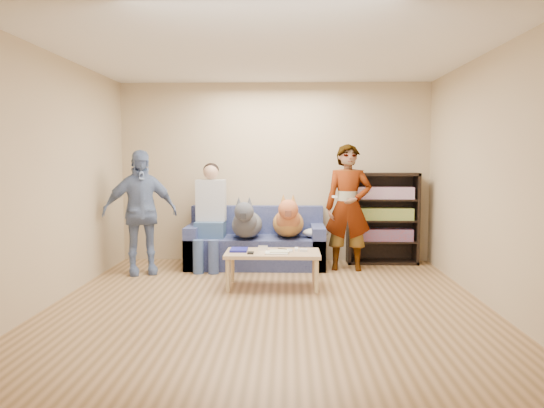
{
  "coord_description": "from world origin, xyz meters",
  "views": [
    {
      "loc": [
        0.2,
        -5.26,
        1.52
      ],
      "look_at": [
        0.0,
        1.2,
        0.95
      ],
      "focal_mm": 35.0,
      "sensor_mm": 36.0,
      "label": 1
    }
  ],
  "objects_px": {
    "person_seated": "(210,212)",
    "coffee_table": "(273,256)",
    "person_standing_right": "(348,207)",
    "camera_silver": "(263,248)",
    "dog_gray": "(246,223)",
    "bookshelf": "(382,216)",
    "notebook_blue": "(239,250)",
    "person_standing_left": "(140,212)",
    "sofa": "(256,246)",
    "dog_tan": "(288,221)"
  },
  "relations": [
    {
      "from": "bookshelf",
      "to": "coffee_table",
      "type": "bearing_deg",
      "value": -136.01
    },
    {
      "from": "notebook_blue",
      "to": "camera_silver",
      "type": "xyz_separation_m",
      "value": [
        0.28,
        0.07,
        0.01
      ]
    },
    {
      "from": "notebook_blue",
      "to": "dog_tan",
      "type": "relative_size",
      "value": 0.22
    },
    {
      "from": "sofa",
      "to": "person_standing_right",
      "type": "bearing_deg",
      "value": -10.57
    },
    {
      "from": "notebook_blue",
      "to": "sofa",
      "type": "xyz_separation_m",
      "value": [
        0.13,
        1.19,
        -0.15
      ]
    },
    {
      "from": "person_standing_left",
      "to": "bookshelf",
      "type": "bearing_deg",
      "value": -8.44
    },
    {
      "from": "dog_gray",
      "to": "coffee_table",
      "type": "distance_m",
      "value": 1.09
    },
    {
      "from": "person_standing_right",
      "to": "dog_tan",
      "type": "distance_m",
      "value": 0.84
    },
    {
      "from": "dog_gray",
      "to": "dog_tan",
      "type": "relative_size",
      "value": 1.06
    },
    {
      "from": "dog_tan",
      "to": "bookshelf",
      "type": "height_order",
      "value": "bookshelf"
    },
    {
      "from": "person_standing_left",
      "to": "sofa",
      "type": "bearing_deg",
      "value": -1.24
    },
    {
      "from": "coffee_table",
      "to": "bookshelf",
      "type": "bearing_deg",
      "value": 43.99
    },
    {
      "from": "camera_silver",
      "to": "bookshelf",
      "type": "distance_m",
      "value": 2.15
    },
    {
      "from": "person_standing_left",
      "to": "notebook_blue",
      "type": "height_order",
      "value": "person_standing_left"
    },
    {
      "from": "dog_gray",
      "to": "coffee_table",
      "type": "bearing_deg",
      "value": -68.76
    },
    {
      "from": "person_standing_right",
      "to": "bookshelf",
      "type": "height_order",
      "value": "person_standing_right"
    },
    {
      "from": "dog_tan",
      "to": "camera_silver",
      "type": "bearing_deg",
      "value": -106.99
    },
    {
      "from": "person_standing_left",
      "to": "camera_silver",
      "type": "height_order",
      "value": "person_standing_left"
    },
    {
      "from": "dog_tan",
      "to": "coffee_table",
      "type": "distance_m",
      "value": 1.15
    },
    {
      "from": "person_standing_right",
      "to": "coffee_table",
      "type": "relative_size",
      "value": 1.54
    },
    {
      "from": "coffee_table",
      "to": "dog_tan",
      "type": "bearing_deg",
      "value": 80.69
    },
    {
      "from": "person_standing_right",
      "to": "camera_silver",
      "type": "height_order",
      "value": "person_standing_right"
    },
    {
      "from": "camera_silver",
      "to": "person_seated",
      "type": "relative_size",
      "value": 0.07
    },
    {
      "from": "dog_gray",
      "to": "bookshelf",
      "type": "relative_size",
      "value": 0.96
    },
    {
      "from": "camera_silver",
      "to": "sofa",
      "type": "xyz_separation_m",
      "value": [
        -0.15,
        1.12,
        -0.16
      ]
    },
    {
      "from": "person_standing_right",
      "to": "notebook_blue",
      "type": "xyz_separation_m",
      "value": [
        -1.39,
        -0.96,
        -0.42
      ]
    },
    {
      "from": "notebook_blue",
      "to": "dog_gray",
      "type": "xyz_separation_m",
      "value": [
        0.02,
        0.93,
        0.21
      ]
    },
    {
      "from": "person_seated",
      "to": "dog_gray",
      "type": "distance_m",
      "value": 0.55
    },
    {
      "from": "dog_gray",
      "to": "bookshelf",
      "type": "distance_m",
      "value": 1.98
    },
    {
      "from": "person_standing_left",
      "to": "dog_tan",
      "type": "xyz_separation_m",
      "value": [
        1.93,
        0.42,
        -0.16
      ]
    },
    {
      "from": "person_standing_right",
      "to": "camera_silver",
      "type": "relative_size",
      "value": 15.43
    },
    {
      "from": "camera_silver",
      "to": "bookshelf",
      "type": "relative_size",
      "value": 0.08
    },
    {
      "from": "bookshelf",
      "to": "notebook_blue",
      "type": "bearing_deg",
      "value": -143.52
    },
    {
      "from": "dog_tan",
      "to": "coffee_table",
      "type": "height_order",
      "value": "dog_tan"
    },
    {
      "from": "sofa",
      "to": "person_seated",
      "type": "distance_m",
      "value": 0.81
    },
    {
      "from": "person_standing_left",
      "to": "coffee_table",
      "type": "height_order",
      "value": "person_standing_left"
    },
    {
      "from": "sofa",
      "to": "person_seated",
      "type": "height_order",
      "value": "person_seated"
    },
    {
      "from": "notebook_blue",
      "to": "coffee_table",
      "type": "height_order",
      "value": "notebook_blue"
    },
    {
      "from": "person_seated",
      "to": "coffee_table",
      "type": "height_order",
      "value": "person_seated"
    },
    {
      "from": "sofa",
      "to": "dog_tan",
      "type": "height_order",
      "value": "dog_tan"
    },
    {
      "from": "person_standing_right",
      "to": "person_standing_left",
      "type": "height_order",
      "value": "person_standing_right"
    },
    {
      "from": "camera_silver",
      "to": "dog_gray",
      "type": "bearing_deg",
      "value": 106.9
    },
    {
      "from": "person_standing_right",
      "to": "bookshelf",
      "type": "bearing_deg",
      "value": 46.19
    },
    {
      "from": "person_seated",
      "to": "person_standing_right",
      "type": "bearing_deg",
      "value": -3.28
    },
    {
      "from": "notebook_blue",
      "to": "dog_tan",
      "type": "distance_m",
      "value": 1.22
    },
    {
      "from": "notebook_blue",
      "to": "dog_tan",
      "type": "bearing_deg",
      "value": 61.16
    },
    {
      "from": "person_standing_right",
      "to": "bookshelf",
      "type": "distance_m",
      "value": 0.74
    },
    {
      "from": "sofa",
      "to": "dog_gray",
      "type": "relative_size",
      "value": 1.52
    },
    {
      "from": "person_standing_right",
      "to": "dog_gray",
      "type": "xyz_separation_m",
      "value": [
        -1.37,
        -0.03,
        -0.21
      ]
    },
    {
      "from": "person_standing_right",
      "to": "dog_gray",
      "type": "relative_size",
      "value": 1.36
    }
  ]
}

